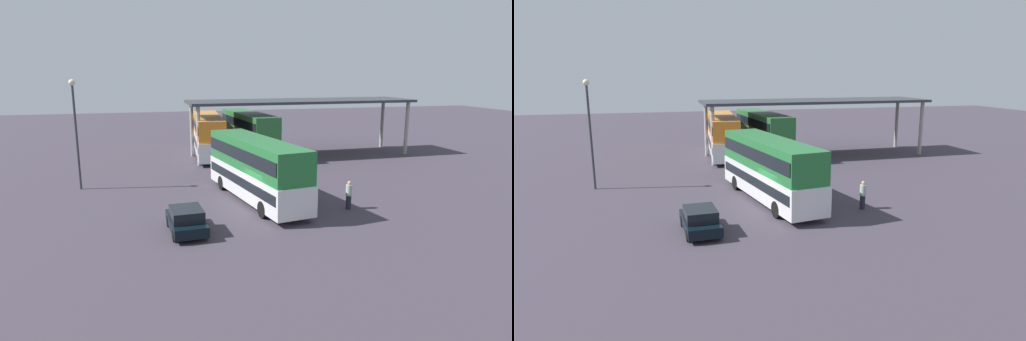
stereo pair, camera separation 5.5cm
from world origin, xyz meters
The scene contains 8 objects.
ground_plane centered at (0.00, 0.00, 0.00)m, with size 140.00×140.00×0.00m, color #3F3743.
double_decker_main centered at (0.47, 2.45, 2.23)m, with size 4.32×11.37×4.05m.
parked_hatchback centered at (-4.54, -2.42, 0.67)m, with size 1.96×3.81×1.35m.
double_decker_near_canopy centered at (-0.24, 18.84, 2.22)m, with size 3.35×11.75×4.03m.
double_decker_mid_row centered at (3.82, 18.43, 2.33)m, with size 3.49×11.63×4.25m.
depot_canopy centered at (8.76, 16.94, 5.18)m, with size 22.32×6.21×5.52m.
lamppost_tall centered at (-11.01, 8.31, 4.88)m, with size 0.44×0.44×7.74m.
pedestrian_waiting centered at (5.51, -0.77, 0.88)m, with size 0.38×0.38×1.76m.
Camera 1 is at (-6.51, -24.78, 8.28)m, focal length 31.28 mm.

